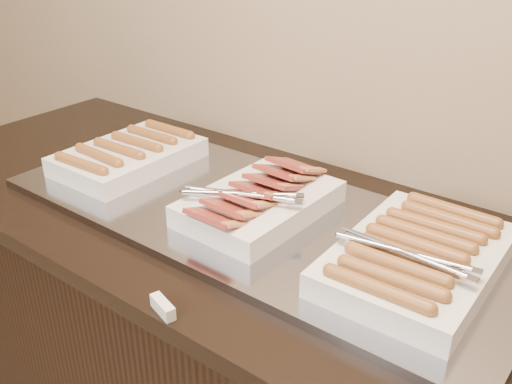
% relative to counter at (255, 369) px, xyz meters
% --- Properties ---
extents(counter, '(2.06, 0.76, 0.90)m').
position_rel_counter_xyz_m(counter, '(0.00, 0.00, 0.00)').
color(counter, black).
rests_on(counter, ground).
extents(warming_tray, '(1.20, 0.50, 0.02)m').
position_rel_counter_xyz_m(warming_tray, '(0.00, 0.00, 0.46)').
color(warming_tray, '#9395A1').
rests_on(warming_tray, counter).
extents(dish_left, '(0.24, 0.36, 0.07)m').
position_rel_counter_xyz_m(dish_left, '(-0.42, 0.00, 0.50)').
color(dish_left, silver).
rests_on(dish_left, warming_tray).
extents(dish_center, '(0.26, 0.37, 0.09)m').
position_rel_counter_xyz_m(dish_center, '(0.01, -0.00, 0.50)').
color(dish_center, silver).
rests_on(dish_center, warming_tray).
extents(dish_right, '(0.28, 0.40, 0.08)m').
position_rel_counter_xyz_m(dish_right, '(0.38, -0.00, 0.50)').
color(dish_right, silver).
rests_on(dish_right, warming_tray).
extents(label_holder, '(0.06, 0.04, 0.02)m').
position_rel_counter_xyz_m(label_holder, '(0.08, -0.36, 0.46)').
color(label_holder, silver).
rests_on(label_holder, counter).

